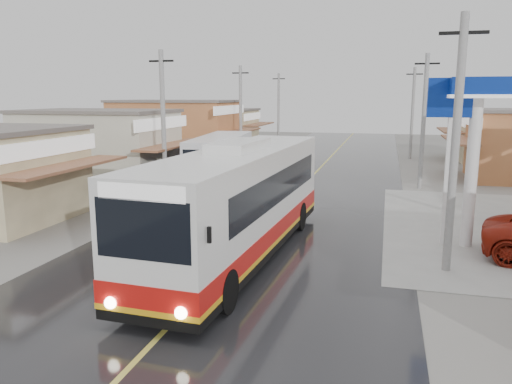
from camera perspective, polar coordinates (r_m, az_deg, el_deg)
ground at (r=18.04m, az=-1.98°, el=-7.05°), size 120.00×120.00×0.00m
road at (r=32.29m, az=5.68°, el=0.99°), size 12.00×90.00×0.02m
centre_line at (r=32.29m, az=5.68°, el=1.01°), size 0.15×90.00×0.01m
shopfronts_left at (r=39.22m, az=-12.70°, el=2.53°), size 11.00×44.00×5.20m
utility_poles_left at (r=35.00m, az=-5.45°, el=1.75°), size 1.60×50.00×8.00m
utility_poles_right at (r=31.98m, az=18.16°, el=0.38°), size 1.60×36.00×8.00m
coach_bus at (r=17.25m, az=-1.81°, el=-1.15°), size 3.56×13.12×4.06m
second_bus at (r=31.31m, az=-4.03°, el=3.76°), size 3.55×9.51×3.08m
cyclist at (r=25.84m, az=-3.41°, el=-0.05°), size 0.77×1.86×1.96m
tricycle_near at (r=26.54m, az=-13.40°, el=0.63°), size 1.49×2.21×1.66m
tyre_stack at (r=24.02m, az=-12.92°, el=-2.22°), size 0.82×0.82×0.42m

